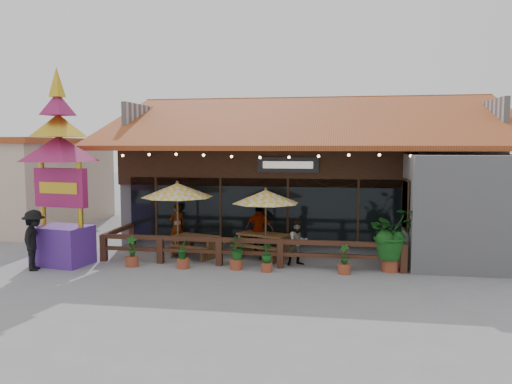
% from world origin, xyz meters
% --- Properties ---
extents(ground, '(100.00, 100.00, 0.00)m').
position_xyz_m(ground, '(0.00, 0.00, 0.00)').
color(ground, gray).
rests_on(ground, ground).
extents(restaurant_building, '(15.50, 14.73, 6.09)m').
position_xyz_m(restaurant_building, '(0.26, 6.61, 2.21)').
color(restaurant_building, '#AAA9AE').
rests_on(restaurant_building, ground).
extents(patio_railing, '(10.00, 2.60, 0.92)m').
position_xyz_m(patio_railing, '(-2.25, -0.27, 0.61)').
color(patio_railing, '#4A271A').
rests_on(patio_railing, ground).
extents(neighbor_building, '(8.40, 8.40, 4.22)m').
position_xyz_m(neighbor_building, '(-15.00, 6.00, 2.14)').
color(neighbor_building, beige).
rests_on(neighbor_building, ground).
extents(umbrella_left, '(3.30, 3.30, 2.67)m').
position_xyz_m(umbrella_left, '(-4.24, 0.57, 2.33)').
color(umbrella_left, brown).
rests_on(umbrella_left, ground).
extents(umbrella_right, '(3.08, 3.08, 2.47)m').
position_xyz_m(umbrella_right, '(-1.13, 0.60, 2.15)').
color(umbrella_right, brown).
rests_on(umbrella_right, ground).
extents(picnic_table_left, '(1.91, 1.78, 0.75)m').
position_xyz_m(picnic_table_left, '(-3.58, 0.65, 0.50)').
color(picnic_table_left, brown).
rests_on(picnic_table_left, ground).
extents(picnic_table_right, '(2.21, 2.08, 0.85)m').
position_xyz_m(picnic_table_right, '(-1.23, 0.86, 0.58)').
color(picnic_table_right, brown).
rests_on(picnic_table_right, ground).
extents(thai_sign_tower, '(2.93, 2.93, 6.86)m').
position_xyz_m(thai_sign_tower, '(-7.60, -1.17, 3.62)').
color(thai_sign_tower, '#52278F').
rests_on(thai_sign_tower, ground).
extents(tropical_plant, '(1.87, 1.79, 2.00)m').
position_xyz_m(tropical_plant, '(2.91, -0.37, 1.15)').
color(tropical_plant, brown).
rests_on(tropical_plant, ground).
extents(diner_a, '(0.75, 0.73, 1.74)m').
position_xyz_m(diner_a, '(-4.62, 1.66, 0.87)').
color(diner_a, '#351F10').
rests_on(diner_a, ground).
extents(diner_b, '(0.90, 0.84, 1.49)m').
position_xyz_m(diner_b, '(0.02, -0.03, 0.74)').
color(diner_b, '#351F10').
rests_on(diner_b, ground).
extents(diner_c, '(1.15, 0.69, 1.83)m').
position_xyz_m(diner_c, '(-1.45, 1.27, 0.91)').
color(diner_c, '#351F10').
rests_on(diner_c, ground).
extents(pedestrian, '(1.01, 1.37, 1.90)m').
position_xyz_m(pedestrian, '(-8.06, -2.00, 0.95)').
color(pedestrian, black).
rests_on(pedestrian, ground).
extents(planter_a, '(0.41, 0.41, 0.99)m').
position_xyz_m(planter_a, '(-5.25, -1.06, 0.42)').
color(planter_a, brown).
rests_on(planter_a, ground).
extents(planter_b, '(0.42, 0.45, 0.97)m').
position_xyz_m(planter_b, '(-3.55, -1.04, 0.44)').
color(planter_b, brown).
rests_on(planter_b, ground).
extents(planter_c, '(0.78, 0.75, 0.99)m').
position_xyz_m(planter_c, '(-1.86, -0.89, 0.55)').
color(planter_c, brown).
rests_on(planter_c, ground).
extents(planter_d, '(0.44, 0.44, 0.87)m').
position_xyz_m(planter_d, '(-0.86, -1.03, 0.42)').
color(planter_d, brown).
rests_on(planter_d, ground).
extents(planter_e, '(0.39, 0.39, 0.93)m').
position_xyz_m(planter_e, '(1.50, -0.92, 0.39)').
color(planter_e, brown).
rests_on(planter_e, ground).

